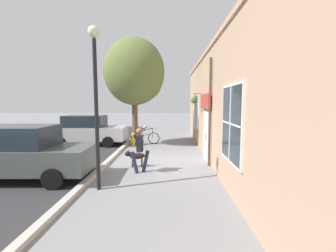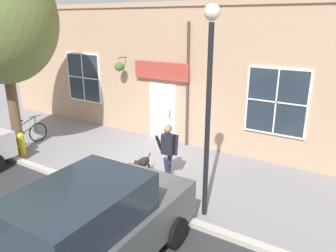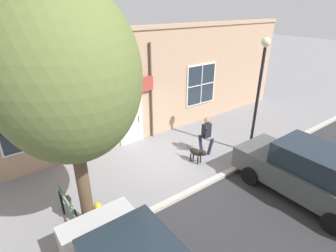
{
  "view_description": "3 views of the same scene",
  "coord_description": "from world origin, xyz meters",
  "px_view_note": "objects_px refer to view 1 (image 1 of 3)",
  "views": [
    {
      "loc": [
        -0.6,
        9.26,
        2.49
      ],
      "look_at": [
        -0.5,
        0.75,
        1.6
      ],
      "focal_mm": 24.0,
      "sensor_mm": 36.0,
      "label": 1
    },
    {
      "loc": [
        7.43,
        5.82,
        4.25
      ],
      "look_at": [
        -0.86,
        0.59,
        1.06
      ],
      "focal_mm": 35.0,
      "sensor_mm": 36.0,
      "label": 2
    },
    {
      "loc": [
        7.06,
        -5.22,
        5.58
      ],
      "look_at": [
        -0.3,
        0.14,
        1.32
      ],
      "focal_mm": 28.0,
      "sensor_mm": 36.0,
      "label": 3
    }
  ],
  "objects_px": {
    "pedestrian_walking": "(140,146)",
    "street_lamp": "(96,84)",
    "dog_on_leash": "(135,156)",
    "fire_hydrant": "(133,139)",
    "leaning_bicycle": "(145,138)",
    "parked_car_mid_block": "(22,153)",
    "parked_car_nearest_curb": "(88,130)",
    "street_tree_by_curb": "(136,74)"
  },
  "relations": [
    {
      "from": "dog_on_leash",
      "to": "parked_car_mid_block",
      "type": "relative_size",
      "value": 0.23
    },
    {
      "from": "pedestrian_walking",
      "to": "parked_car_nearest_curb",
      "type": "distance_m",
      "value": 6.5
    },
    {
      "from": "dog_on_leash",
      "to": "street_lamp",
      "type": "bearing_deg",
      "value": 72.87
    },
    {
      "from": "pedestrian_walking",
      "to": "leaning_bicycle",
      "type": "relative_size",
      "value": 0.93
    },
    {
      "from": "street_tree_by_curb",
      "to": "parked_car_nearest_curb",
      "type": "relative_size",
      "value": 1.43
    },
    {
      "from": "parked_car_nearest_curb",
      "to": "parked_car_mid_block",
      "type": "xyz_separation_m",
      "value": [
        -0.09,
        6.05,
        0.0
      ]
    },
    {
      "from": "parked_car_mid_block",
      "to": "street_lamp",
      "type": "bearing_deg",
      "value": 163.07
    },
    {
      "from": "leaning_bicycle",
      "to": "street_lamp",
      "type": "distance_m",
      "value": 7.67
    },
    {
      "from": "dog_on_leash",
      "to": "street_lamp",
      "type": "relative_size",
      "value": 0.22
    },
    {
      "from": "leaning_bicycle",
      "to": "parked_car_nearest_curb",
      "type": "relative_size",
      "value": 0.4
    },
    {
      "from": "leaning_bicycle",
      "to": "parked_car_nearest_curb",
      "type": "xyz_separation_m",
      "value": [
        3.34,
        0.32,
        0.5
      ]
    },
    {
      "from": "street_tree_by_curb",
      "to": "parked_car_mid_block",
      "type": "xyz_separation_m",
      "value": [
        2.8,
        6.02,
        -3.25
      ]
    },
    {
      "from": "pedestrian_walking",
      "to": "dog_on_leash",
      "type": "xyz_separation_m",
      "value": [
        0.27,
        -0.69,
        -0.53
      ]
    },
    {
      "from": "parked_car_nearest_curb",
      "to": "dog_on_leash",
      "type": "bearing_deg",
      "value": 127.44
    },
    {
      "from": "street_lamp",
      "to": "leaning_bicycle",
      "type": "bearing_deg",
      "value": -94.24
    },
    {
      "from": "street_lamp",
      "to": "fire_hydrant",
      "type": "xyz_separation_m",
      "value": [
        0.09,
        -6.58,
        -2.6
      ]
    },
    {
      "from": "street_lamp",
      "to": "pedestrian_walking",
      "type": "bearing_deg",
      "value": -121.45
    },
    {
      "from": "pedestrian_walking",
      "to": "parked_car_nearest_curb",
      "type": "xyz_separation_m",
      "value": [
        3.79,
        -5.28,
        -0.08
      ]
    },
    {
      "from": "street_tree_by_curb",
      "to": "leaning_bicycle",
      "type": "height_order",
      "value": "street_tree_by_curb"
    },
    {
      "from": "fire_hydrant",
      "to": "parked_car_nearest_curb",
      "type": "bearing_deg",
      "value": -6.24
    },
    {
      "from": "dog_on_leash",
      "to": "parked_car_nearest_curb",
      "type": "height_order",
      "value": "parked_car_nearest_curb"
    },
    {
      "from": "dog_on_leash",
      "to": "fire_hydrant",
      "type": "bearing_deg",
      "value": -79.49
    },
    {
      "from": "leaning_bicycle",
      "to": "parked_car_mid_block",
      "type": "relative_size",
      "value": 0.4
    },
    {
      "from": "street_lamp",
      "to": "parked_car_mid_block",
      "type": "bearing_deg",
      "value": -16.93
    },
    {
      "from": "pedestrian_walking",
      "to": "dog_on_leash",
      "type": "bearing_deg",
      "value": -68.64
    },
    {
      "from": "dog_on_leash",
      "to": "fire_hydrant",
      "type": "xyz_separation_m",
      "value": [
        0.8,
        -4.29,
        -0.04
      ]
    },
    {
      "from": "dog_on_leash",
      "to": "parked_car_mid_block",
      "type": "height_order",
      "value": "parked_car_mid_block"
    },
    {
      "from": "parked_car_nearest_curb",
      "to": "fire_hydrant",
      "type": "distance_m",
      "value": 2.78
    },
    {
      "from": "leaning_bicycle",
      "to": "parked_car_mid_block",
      "type": "bearing_deg",
      "value": 62.95
    },
    {
      "from": "street_tree_by_curb",
      "to": "fire_hydrant",
      "type": "relative_size",
      "value": 8.01
    },
    {
      "from": "street_tree_by_curb",
      "to": "fire_hydrant",
      "type": "height_order",
      "value": "street_tree_by_curb"
    },
    {
      "from": "parked_car_nearest_curb",
      "to": "pedestrian_walking",
      "type": "bearing_deg",
      "value": 125.63
    },
    {
      "from": "dog_on_leash",
      "to": "fire_hydrant",
      "type": "height_order",
      "value": "fire_hydrant"
    },
    {
      "from": "street_tree_by_curb",
      "to": "parked_car_nearest_curb",
      "type": "bearing_deg",
      "value": -0.69
    },
    {
      "from": "pedestrian_walking",
      "to": "street_lamp",
      "type": "xyz_separation_m",
      "value": [
        0.98,
        1.59,
        2.04
      ]
    },
    {
      "from": "street_tree_by_curb",
      "to": "parked_car_mid_block",
      "type": "relative_size",
      "value": 1.43
    },
    {
      "from": "dog_on_leash",
      "to": "street_tree_by_curb",
      "type": "height_order",
      "value": "street_tree_by_curb"
    },
    {
      "from": "pedestrian_walking",
      "to": "parked_car_nearest_curb",
      "type": "relative_size",
      "value": 0.37
    },
    {
      "from": "parked_car_mid_block",
      "to": "fire_hydrant",
      "type": "distance_m",
      "value": 6.34
    },
    {
      "from": "pedestrian_walking",
      "to": "street_tree_by_curb",
      "type": "bearing_deg",
      "value": -80.3
    },
    {
      "from": "street_lamp",
      "to": "parked_car_nearest_curb",
      "type": "bearing_deg",
      "value": -67.77
    },
    {
      "from": "dog_on_leash",
      "to": "fire_hydrant",
      "type": "relative_size",
      "value": 1.29
    }
  ]
}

